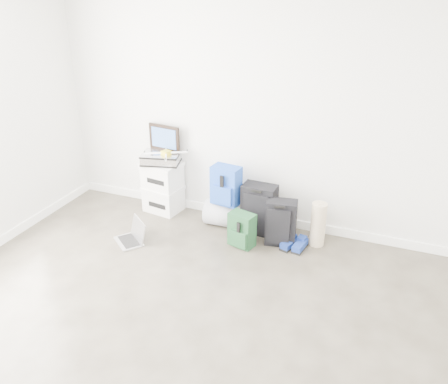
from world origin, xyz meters
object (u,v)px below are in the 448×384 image
at_px(large_suitcase, 259,209).
at_px(laptop, 133,236).
at_px(boxes_stack, 163,187).
at_px(carry_on, 281,223).
at_px(duffel_bag, 227,214).
at_px(briefcase, 161,158).

distance_m(large_suitcase, laptop, 1.41).
xyz_separation_m(boxes_stack, carry_on, (1.54, -0.24, -0.06)).
bearing_deg(carry_on, large_suitcase, 143.06).
height_order(carry_on, laptop, carry_on).
height_order(duffel_bag, carry_on, carry_on).
bearing_deg(briefcase, carry_on, -23.12).
relative_size(boxes_stack, duffel_bag, 1.28).
height_order(boxes_stack, carry_on, boxes_stack).
relative_size(briefcase, large_suitcase, 0.75).
height_order(large_suitcase, laptop, large_suitcase).
bearing_deg(briefcase, boxes_stack, 0.00).
distance_m(briefcase, large_suitcase, 1.31).
height_order(boxes_stack, large_suitcase, boxes_stack).
bearing_deg(boxes_stack, briefcase, 0.00).
distance_m(boxes_stack, briefcase, 0.37).
distance_m(boxes_stack, large_suitcase, 1.25).
xyz_separation_m(boxes_stack, large_suitcase, (1.25, -0.09, -0.03)).
bearing_deg(carry_on, boxes_stack, 161.21).
relative_size(boxes_stack, laptop, 1.49).
height_order(briefcase, laptop, briefcase).
bearing_deg(carry_on, duffel_bag, 157.07).
relative_size(boxes_stack, briefcase, 1.44).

